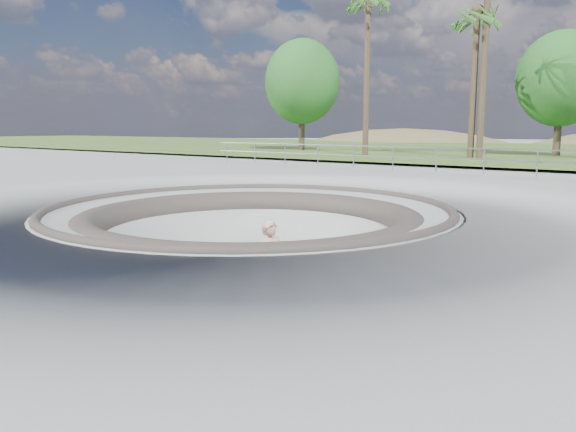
% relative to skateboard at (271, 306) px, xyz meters
% --- Properties ---
extents(ground, '(180.00, 180.00, 0.00)m').
position_rel_skateboard_xyz_m(ground, '(-1.86, 1.47, 1.84)').
color(ground, '#B0B0AB').
rests_on(ground, ground).
extents(skate_bowl, '(14.00, 14.00, 4.10)m').
position_rel_skateboard_xyz_m(skate_bowl, '(-1.86, 1.47, 0.01)').
color(skate_bowl, '#B0B0AB').
rests_on(skate_bowl, ground).
extents(grass_strip, '(180.00, 36.00, 0.12)m').
position_rel_skateboard_xyz_m(grass_strip, '(-1.86, 35.47, 2.06)').
color(grass_strip, '#456126').
rests_on(grass_strip, ground).
extents(safety_railing, '(25.00, 0.06, 1.03)m').
position_rel_skateboard_xyz_m(safety_railing, '(-1.86, 13.47, 2.53)').
color(safety_railing, gray).
rests_on(safety_railing, ground).
extents(skateboard, '(0.77, 0.33, 0.08)m').
position_rel_skateboard_xyz_m(skateboard, '(0.00, 0.00, 0.00)').
color(skateboard, brown).
rests_on(skateboard, ground).
extents(skater, '(0.69, 0.81, 1.88)m').
position_rel_skateboard_xyz_m(skater, '(-0.00, 0.00, 0.96)').
color(skater, '#E9AC97').
rests_on(skater, skateboard).
extents(palm_a, '(2.60, 2.60, 10.52)m').
position_rel_skateboard_xyz_m(palm_a, '(-9.85, 21.70, 11.13)').
color(palm_a, brown).
rests_on(palm_a, ground).
extents(palm_b, '(2.60, 2.60, 8.93)m').
position_rel_skateboard_xyz_m(palm_b, '(-3.62, 22.71, 9.66)').
color(palm_b, brown).
rests_on(palm_b, ground).
extents(bushy_tree_left, '(5.77, 5.25, 8.33)m').
position_rel_skateboard_xyz_m(bushy_tree_left, '(-17.67, 25.84, 7.18)').
color(bushy_tree_left, brown).
rests_on(bushy_tree_left, ground).
extents(bushy_tree_mid, '(5.24, 4.77, 7.57)m').
position_rel_skateboard_xyz_m(bushy_tree_mid, '(-0.24, 28.25, 6.70)').
color(bushy_tree_mid, brown).
rests_on(bushy_tree_mid, ground).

